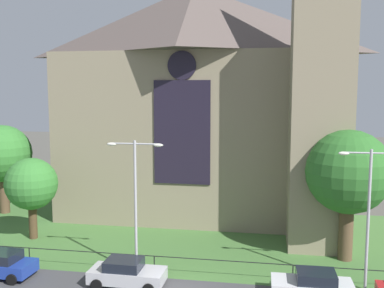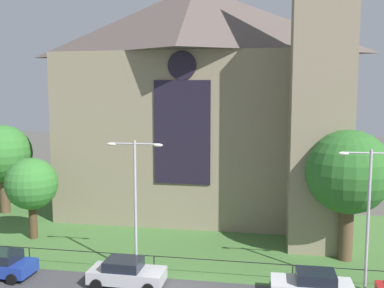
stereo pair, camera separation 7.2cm
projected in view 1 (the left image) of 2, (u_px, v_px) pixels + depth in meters
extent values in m
plane|color=#56544C|center=(208.00, 236.00, 33.46)|extent=(160.00, 160.00, 0.00)
cube|color=#477538|center=(204.00, 245.00, 31.51)|extent=(120.00, 20.00, 0.01)
cube|color=gray|center=(195.00, 134.00, 40.09)|extent=(22.00, 12.00, 14.00)
pyramid|color=#594C47|center=(195.00, 21.00, 38.92)|extent=(22.00, 12.00, 6.00)
cube|color=black|center=(182.00, 133.00, 34.08)|extent=(4.40, 0.16, 8.00)
cylinder|color=black|center=(182.00, 65.00, 33.49)|extent=(2.20, 0.15, 2.20)
cube|color=gray|center=(320.00, 119.00, 30.32)|extent=(4.00, 4.00, 18.00)
cylinder|color=black|center=(154.00, 256.00, 26.38)|extent=(32.30, 0.05, 0.05)
cylinder|color=black|center=(29.00, 256.00, 27.81)|extent=(0.07, 0.07, 1.10)
cylinder|color=black|center=(154.00, 265.00, 26.44)|extent=(0.07, 0.07, 1.10)
cylinder|color=black|center=(293.00, 274.00, 25.06)|extent=(0.06, 0.07, 1.10)
cylinder|color=brown|center=(346.00, 231.00, 28.57)|extent=(0.91, 0.91, 3.77)
sphere|color=#2D6B28|center=(348.00, 172.00, 28.12)|extent=(5.36, 5.36, 5.36)
cylinder|color=#4C3823|center=(33.00, 221.00, 32.81)|extent=(0.60, 0.60, 2.69)
sphere|color=#387F33|center=(31.00, 184.00, 32.49)|extent=(3.81, 3.81, 3.81)
cylinder|color=brown|center=(4.00, 194.00, 39.77)|extent=(0.85, 0.85, 3.47)
sphere|color=#387F33|center=(2.00, 154.00, 39.35)|extent=(5.08, 5.08, 5.08)
cylinder|color=#B2B2B7|center=(136.00, 208.00, 26.12)|extent=(0.16, 0.16, 8.02)
cylinder|color=#B2B2B7|center=(123.00, 144.00, 25.79)|extent=(1.40, 0.10, 0.10)
cylinder|color=#B2B2B7|center=(146.00, 144.00, 25.56)|extent=(1.40, 0.10, 0.10)
ellipsoid|color=white|center=(112.00, 144.00, 25.92)|extent=(0.57, 0.26, 0.20)
ellipsoid|color=white|center=(158.00, 145.00, 25.44)|extent=(0.57, 0.26, 0.20)
cylinder|color=#B2B2B7|center=(368.00, 221.00, 23.92)|extent=(0.16, 0.16, 7.79)
cylinder|color=#B2B2B7|center=(357.00, 153.00, 23.60)|extent=(1.40, 0.10, 0.10)
ellipsoid|color=white|center=(344.00, 153.00, 23.73)|extent=(0.57, 0.26, 0.20)
cube|color=black|center=(1.00, 256.00, 25.98)|extent=(2.07, 1.69, 0.55)
cylinder|color=black|center=(12.00, 279.00, 24.94)|extent=(0.65, 0.25, 0.64)
cylinder|color=black|center=(30.00, 267.00, 26.69)|extent=(0.65, 0.25, 0.64)
cube|color=#B7B7BC|center=(127.00, 275.00, 24.82)|extent=(4.22, 1.84, 0.70)
cube|color=black|center=(124.00, 264.00, 24.79)|extent=(2.01, 1.62, 0.55)
cylinder|color=black|center=(157.00, 276.00, 25.47)|extent=(0.64, 0.23, 0.64)
cylinder|color=black|center=(109.00, 272.00, 26.00)|extent=(0.64, 0.23, 0.64)
cylinder|color=black|center=(97.00, 285.00, 24.24)|extent=(0.64, 0.23, 0.64)
cube|color=silver|center=(312.00, 288.00, 23.22)|extent=(4.23, 1.86, 0.70)
cube|color=black|center=(316.00, 277.00, 23.12)|extent=(2.02, 1.63, 0.55)
cylinder|color=black|center=(282.00, 284.00, 24.37)|extent=(0.64, 0.23, 0.64)
cylinder|color=black|center=(338.00, 288.00, 23.91)|extent=(0.64, 0.23, 0.64)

